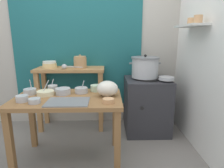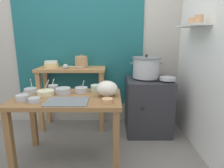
# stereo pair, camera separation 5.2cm
# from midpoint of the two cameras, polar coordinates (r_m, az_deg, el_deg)

# --- Properties ---
(ground_plane) EXTENTS (9.00, 9.00, 0.00)m
(ground_plane) POSITION_cam_midpoint_polar(r_m,az_deg,el_deg) (2.33, -9.55, -21.10)
(ground_plane) COLOR gray
(wall_back) EXTENTS (4.40, 0.12, 2.60)m
(wall_back) POSITION_cam_midpoint_polar(r_m,az_deg,el_deg) (3.00, -5.98, 13.16)
(wall_back) COLOR #B2ADA3
(wall_back) RESTS_ON ground
(wall_right) EXTENTS (0.30, 3.20, 2.60)m
(wall_right) POSITION_cam_midpoint_polar(r_m,az_deg,el_deg) (2.36, 26.51, 11.73)
(wall_right) COLOR white
(wall_right) RESTS_ON ground
(prep_table) EXTENTS (1.10, 0.66, 0.72)m
(prep_table) POSITION_cam_midpoint_polar(r_m,az_deg,el_deg) (2.09, -13.43, -6.66)
(prep_table) COLOR olive
(prep_table) RESTS_ON ground
(back_shelf_table) EXTENTS (0.96, 0.40, 0.90)m
(back_shelf_table) POSITION_cam_midpoint_polar(r_m,az_deg,el_deg) (2.86, -12.52, 0.26)
(back_shelf_table) COLOR #B27F4C
(back_shelf_table) RESTS_ON ground
(stove_block) EXTENTS (0.60, 0.61, 0.78)m
(stove_block) POSITION_cam_midpoint_polar(r_m,az_deg,el_deg) (2.81, 9.59, -6.09)
(stove_block) COLOR #2D2D33
(stove_block) RESTS_ON ground
(steamer_pot) EXTENTS (0.43, 0.38, 0.32)m
(steamer_pot) POSITION_cam_midpoint_polar(r_m,az_deg,el_deg) (2.69, 9.12, 4.91)
(steamer_pot) COLOR #B7BABF
(steamer_pot) RESTS_ON stove_block
(clay_pot) EXTENTS (0.18, 0.18, 0.19)m
(clay_pot) POSITION_cam_midpoint_polar(r_m,az_deg,el_deg) (2.78, -9.87, 6.35)
(clay_pot) COLOR tan
(clay_pot) RESTS_ON back_shelf_table
(bowl_stack_enamel) EXTENTS (0.21, 0.21, 0.09)m
(bowl_stack_enamel) POSITION_cam_midpoint_polar(r_m,az_deg,el_deg) (2.91, -18.37, 5.46)
(bowl_stack_enamel) COLOR #E5C684
(bowl_stack_enamel) RESTS_ON back_shelf_table
(ladle) EXTENTS (0.29, 0.10, 0.07)m
(ladle) POSITION_cam_midpoint_polar(r_m,az_deg,el_deg) (2.71, -14.16, 4.97)
(ladle) COLOR #B7BABF
(ladle) RESTS_ON back_shelf_table
(serving_tray) EXTENTS (0.40, 0.28, 0.01)m
(serving_tray) POSITION_cam_midpoint_polar(r_m,az_deg,el_deg) (1.89, -13.67, -5.14)
(serving_tray) COLOR slate
(serving_tray) RESTS_ON prep_table
(plastic_bag) EXTENTS (0.22, 0.21, 0.16)m
(plastic_bag) POSITION_cam_midpoint_polar(r_m,az_deg,el_deg) (2.01, -2.12, -1.35)
(plastic_bag) COLOR silver
(plastic_bag) RESTS_ON prep_table
(wide_pan) EXTENTS (0.20, 0.20, 0.04)m
(wide_pan) POSITION_cam_midpoint_polar(r_m,az_deg,el_deg) (2.61, 15.17, 1.63)
(wide_pan) COLOR #B7BABF
(wide_pan) RESTS_ON stove_block
(prep_bowl_0) EXTENTS (0.11, 0.11, 0.06)m
(prep_bowl_0) POSITION_cam_midpoint_polar(r_m,az_deg,el_deg) (2.05, -25.59, -3.81)
(prep_bowl_0) COLOR #B7BABF
(prep_bowl_0) RESTS_ON prep_table
(prep_bowl_1) EXTENTS (0.18, 0.18, 0.16)m
(prep_bowl_1) POSITION_cam_midpoint_polar(r_m,az_deg,el_deg) (2.18, -19.61, -2.45)
(prep_bowl_1) COLOR beige
(prep_bowl_1) RESTS_ON prep_table
(prep_bowl_2) EXTENTS (0.11, 0.11, 0.04)m
(prep_bowl_2) POSITION_cam_midpoint_polar(r_m,az_deg,el_deg) (1.83, -1.91, -4.83)
(prep_bowl_2) COLOR tan
(prep_bowl_2) RESTS_ON prep_table
(prep_bowl_3) EXTENTS (0.13, 0.13, 0.07)m
(prep_bowl_3) POSITION_cam_midpoint_polar(r_m,az_deg,el_deg) (2.22, -5.37, -1.14)
(prep_bowl_3) COLOR #B7D1AD
(prep_bowl_3) RESTS_ON prep_table
(prep_bowl_4) EXTENTS (0.11, 0.11, 0.05)m
(prep_bowl_4) POSITION_cam_midpoint_polar(r_m,az_deg,el_deg) (1.96, -22.55, -4.52)
(prep_bowl_4) COLOR #B7BABF
(prep_bowl_4) RESTS_ON prep_table
(prep_bowl_5) EXTENTS (0.13, 0.13, 0.17)m
(prep_bowl_5) POSITION_cam_midpoint_polar(r_m,az_deg,el_deg) (2.28, -23.59, -1.97)
(prep_bowl_5) COLOR #B7BABF
(prep_bowl_5) RESTS_ON prep_table
(prep_bowl_6) EXTENTS (0.16, 0.16, 0.07)m
(prep_bowl_6) POSITION_cam_midpoint_polar(r_m,az_deg,el_deg) (2.16, -14.87, -2.01)
(prep_bowl_6) COLOR #B7BABF
(prep_bowl_6) RESTS_ON prep_table
(prep_bowl_7) EXTENTS (0.14, 0.14, 0.14)m
(prep_bowl_7) POSITION_cam_midpoint_polar(r_m,az_deg,el_deg) (2.17, -9.73, -1.76)
(prep_bowl_7) COLOR #B7BABF
(prep_bowl_7) RESTS_ON prep_table
(prep_bowl_8) EXTENTS (0.11, 0.11, 0.13)m
(prep_bowl_8) POSITION_cam_midpoint_polar(r_m,az_deg,el_deg) (2.32, -17.66, -1.11)
(prep_bowl_8) COLOR #B7BABF
(prep_bowl_8) RESTS_ON prep_table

